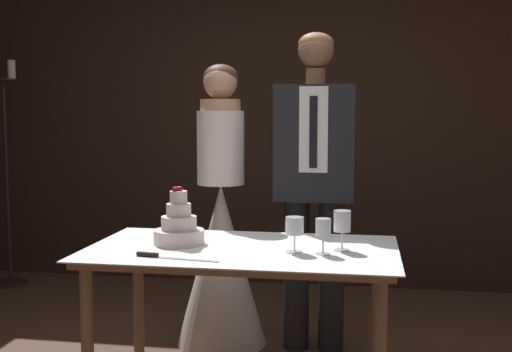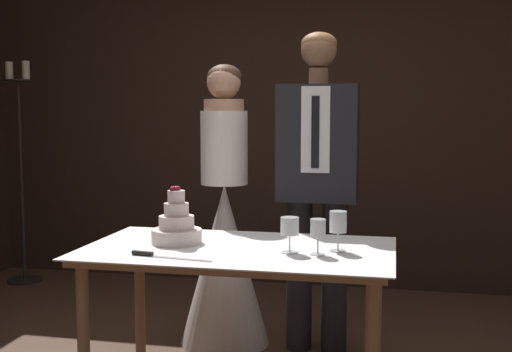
% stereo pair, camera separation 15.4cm
% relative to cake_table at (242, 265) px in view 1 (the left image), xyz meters
% --- Properties ---
extents(wall_back, '(5.57, 0.12, 2.63)m').
position_rel_cake_table_xyz_m(wall_back, '(-0.01, 2.27, 0.64)').
color(wall_back, black).
rests_on(wall_back, ground_plane).
extents(cake_table, '(1.45, 0.83, 0.77)m').
position_rel_cake_table_xyz_m(cake_table, '(0.00, 0.00, 0.00)').
color(cake_table, '#8E6B4C').
rests_on(cake_table, ground_plane).
extents(tiered_cake, '(0.24, 0.24, 0.28)m').
position_rel_cake_table_xyz_m(tiered_cake, '(-0.32, 0.03, 0.17)').
color(tiered_cake, beige).
rests_on(tiered_cake, cake_table).
extents(cake_knife, '(0.39, 0.08, 0.02)m').
position_rel_cake_table_xyz_m(cake_knife, '(-0.31, -0.27, 0.09)').
color(cake_knife, silver).
rests_on(cake_knife, cake_table).
extents(wine_glass_near, '(0.07, 0.07, 0.16)m').
position_rel_cake_table_xyz_m(wine_glass_near, '(0.38, -0.08, 0.20)').
color(wine_glass_near, silver).
rests_on(wine_glass_near, cake_table).
extents(wine_glass_middle, '(0.08, 0.08, 0.16)m').
position_rel_cake_table_xyz_m(wine_glass_middle, '(0.25, -0.06, 0.20)').
color(wine_glass_middle, silver).
rests_on(wine_glass_middle, cake_table).
extents(wine_glass_far, '(0.08, 0.08, 0.19)m').
position_rel_cake_table_xyz_m(wine_glass_far, '(0.47, 0.02, 0.21)').
color(wine_glass_far, silver).
rests_on(wine_glass_far, cake_table).
extents(bride, '(0.54, 0.54, 1.68)m').
position_rel_cake_table_xyz_m(bride, '(-0.28, 0.79, -0.06)').
color(bride, white).
rests_on(bride, ground_plane).
extents(groom, '(0.46, 0.25, 1.86)m').
position_rel_cake_table_xyz_m(groom, '(0.28, 0.79, 0.37)').
color(groom, black).
rests_on(groom, ground_plane).
extents(candle_stand, '(0.28, 0.28, 1.81)m').
position_rel_cake_table_xyz_m(candle_stand, '(-2.27, 1.81, 0.18)').
color(candle_stand, black).
rests_on(candle_stand, ground_plane).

